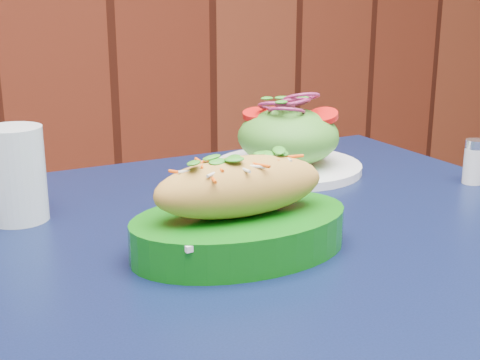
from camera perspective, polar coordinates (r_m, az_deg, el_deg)
cafe_table at (r=0.76m, az=3.76°, el=-11.32°), size 0.85×0.85×0.75m
banh_mi_basket at (r=0.68m, az=0.01°, el=-2.87°), size 0.25×0.17×0.11m
salad_plate at (r=0.99m, az=4.12°, el=3.27°), size 0.22×0.22×0.12m
water_glass at (r=0.82m, az=-18.60°, el=0.46°), size 0.07×0.07×0.11m
salt_shaker at (r=0.98m, az=19.32°, el=1.49°), size 0.03×0.03×0.06m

